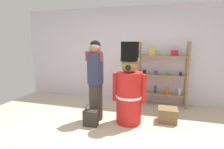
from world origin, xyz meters
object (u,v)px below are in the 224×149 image
at_px(teddy_bear_guard, 129,89).
at_px(display_crate, 168,115).
at_px(person_shopper, 95,79).
at_px(merchandise_shelf, 162,74).
at_px(shopping_bag, 91,118).

xyz_separation_m(teddy_bear_guard, display_crate, (0.78, 0.25, -0.57)).
xyz_separation_m(teddy_bear_guard, person_shopper, (-0.71, -0.04, 0.18)).
bearing_deg(merchandise_shelf, person_shopper, -135.66).
height_order(shopping_bag, display_crate, shopping_bag).
height_order(teddy_bear_guard, display_crate, teddy_bear_guard).
bearing_deg(merchandise_shelf, teddy_bear_guard, -116.37).
xyz_separation_m(merchandise_shelf, display_crate, (0.15, -1.02, -0.69)).
distance_m(merchandise_shelf, display_crate, 1.24).
distance_m(merchandise_shelf, shopping_bag, 2.22).
bearing_deg(merchandise_shelf, display_crate, -81.48).
relative_size(shopping_bag, display_crate, 1.17).
relative_size(merchandise_shelf, person_shopper, 0.99).
relative_size(merchandise_shelf, shopping_bag, 3.61).
bearing_deg(person_shopper, display_crate, 11.07).
distance_m(person_shopper, shopping_bag, 0.80).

